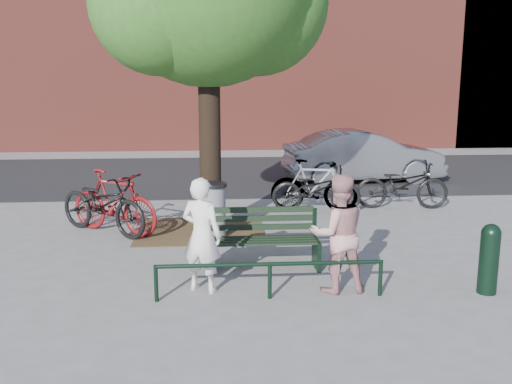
{
  "coord_description": "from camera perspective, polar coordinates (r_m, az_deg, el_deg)",
  "views": [
    {
      "loc": [
        -0.69,
        -8.35,
        2.94
      ],
      "look_at": [
        -0.03,
        1.0,
        1.0
      ],
      "focal_mm": 40.0,
      "sensor_mm": 36.0,
      "label": 1
    }
  ],
  "objects": [
    {
      "name": "litter_bin",
      "position": [
        10.4,
        -4.3,
        -1.83
      ],
      "size": [
        0.5,
        0.5,
        1.02
      ],
      "color": "gray",
      "rests_on": "ground"
    },
    {
      "name": "dirt_pit",
      "position": [
        10.96,
        -5.53,
        -3.89
      ],
      "size": [
        2.4,
        2.0,
        0.02
      ],
      "primitive_type": "cube",
      "color": "brown",
      "rests_on": "ground"
    },
    {
      "name": "bicycle_b",
      "position": [
        10.98,
        -14.03,
        -0.97
      ],
      "size": [
        2.0,
        1.56,
        1.21
      ],
      "primitive_type": "imported",
      "rotation": [
        0.0,
        0.0,
        1.0
      ],
      "color": "#600D10",
      "rests_on": "ground"
    },
    {
      "name": "person_left",
      "position": [
        7.81,
        -5.45,
        -4.3
      ],
      "size": [
        0.69,
        0.61,
        1.59
      ],
      "primitive_type": "imported",
      "rotation": [
        0.0,
        0.0,
        2.66
      ],
      "color": "white",
      "rests_on": "ground"
    },
    {
      "name": "person_right",
      "position": [
        7.84,
        8.21,
        -4.14
      ],
      "size": [
        0.85,
        0.69,
        1.64
      ],
      "primitive_type": "imported",
      "rotation": [
        0.0,
        0.0,
        3.23
      ],
      "color": "tan",
      "rests_on": "ground"
    },
    {
      "name": "ground",
      "position": [
        8.88,
        0.64,
        -7.65
      ],
      "size": [
        90.0,
        90.0,
        0.0
      ],
      "primitive_type": "plane",
      "color": "gray",
      "rests_on": "ground"
    },
    {
      "name": "park_bench",
      "position": [
        8.81,
        0.61,
        -4.55
      ],
      "size": [
        1.74,
        0.54,
        0.97
      ],
      "color": "black",
      "rests_on": "ground"
    },
    {
      "name": "bicycle_d",
      "position": [
        12.45,
        5.82,
        0.65
      ],
      "size": [
        1.97,
        0.96,
        1.14
      ],
      "primitive_type": "imported",
      "rotation": [
        0.0,
        0.0,
        1.34
      ],
      "color": "gray",
      "rests_on": "ground"
    },
    {
      "name": "bicycle_e",
      "position": [
        13.07,
        14.4,
        0.7
      ],
      "size": [
        2.1,
        0.93,
        1.07
      ],
      "primitive_type": "imported",
      "rotation": [
        0.0,
        0.0,
        1.46
      ],
      "color": "black",
      "rests_on": "ground"
    },
    {
      "name": "bollard",
      "position": [
        8.39,
        22.29,
        -5.98
      ],
      "size": [
        0.26,
        0.26,
        0.98
      ],
      "color": "black",
      "rests_on": "ground"
    },
    {
      "name": "guard_railing",
      "position": [
        7.62,
        1.39,
        -7.77
      ],
      "size": [
        3.06,
        0.06,
        0.51
      ],
      "color": "black",
      "rests_on": "ground"
    },
    {
      "name": "bicycle_a",
      "position": [
        11.02,
        -15.06,
        -1.13
      ],
      "size": [
        2.19,
        1.94,
        1.15
      ],
      "primitive_type": "imported",
      "rotation": [
        0.0,
        0.0,
        0.91
      ],
      "color": "black",
      "rests_on": "ground"
    },
    {
      "name": "road",
      "position": [
        17.12,
        -1.67,
        1.81
      ],
      "size": [
        40.0,
        7.0,
        0.01
      ],
      "primitive_type": "cube",
      "color": "black",
      "rests_on": "ground"
    },
    {
      "name": "bicycle_c",
      "position": [
        12.41,
        6.05,
        0.29
      ],
      "size": [
        2.0,
        0.97,
        1.01
      ],
      "primitive_type": "imported",
      "rotation": [
        0.0,
        0.0,
        1.41
      ],
      "color": "black",
      "rests_on": "ground"
    },
    {
      "name": "parked_car",
      "position": [
        16.09,
        10.68,
        3.53
      ],
      "size": [
        4.48,
        1.96,
        1.43
      ],
      "primitive_type": "imported",
      "rotation": [
        0.0,
        0.0,
        1.68
      ],
      "color": "gray",
      "rests_on": "ground"
    }
  ]
}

